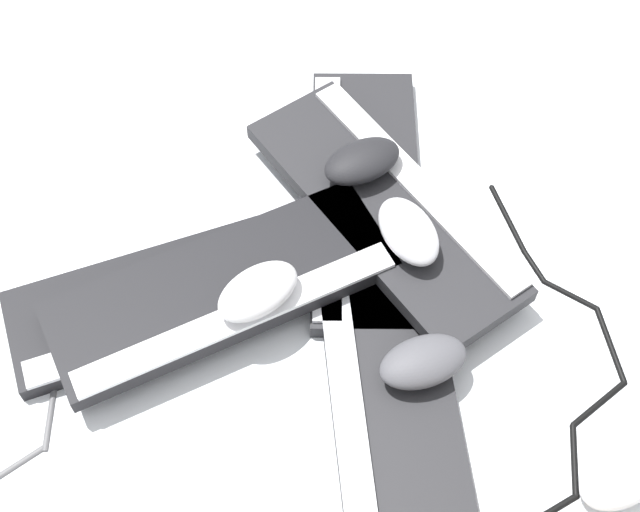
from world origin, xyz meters
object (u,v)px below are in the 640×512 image
keyboard_0 (384,356)px  keyboard_3 (222,290)px  keyboard_2 (181,295)px  keyboard_1 (363,194)px  mouse_0 (423,362)px  mouse_3 (258,291)px  keyboard_4 (385,207)px  mouse_4 (621,477)px  mouse_2 (362,161)px  mouse_1 (408,231)px

keyboard_0 → keyboard_3: bearing=-154.7°
keyboard_0 → keyboard_2: 0.28m
keyboard_1 → mouse_0: mouse_0 is taller
keyboard_0 → mouse_3: size_ratio=3.99×
keyboard_2 → mouse_0: 0.33m
keyboard_4 → mouse_0: bearing=-34.9°
keyboard_4 → mouse_4: 0.45m
keyboard_1 → mouse_2: 0.07m
mouse_0 → mouse_2: 0.29m
keyboard_0 → mouse_3: 0.18m
keyboard_2 → mouse_3: 0.13m
keyboard_4 → mouse_3: 0.23m
mouse_1 → keyboard_0: bearing=142.3°
keyboard_1 → keyboard_0: bearing=-39.5°
keyboard_4 → mouse_2: bearing=167.9°
keyboard_1 → mouse_3: 0.25m
keyboard_3 → mouse_4: bearing=19.7°
mouse_1 → keyboard_2: bearing=76.0°
mouse_0 → keyboard_4: bearing=78.1°
keyboard_3 → mouse_0: size_ratio=4.22×
mouse_2 → mouse_4: 0.51m
keyboard_3 → mouse_2: (-0.00, 0.25, 0.04)m
mouse_3 → mouse_0: bearing=120.0°
mouse_2 → keyboard_4: bearing=92.6°
keyboard_4 → mouse_1: bearing=-22.2°
keyboard_0 → keyboard_2: (-0.24, -0.13, 0.00)m
keyboard_1 → mouse_3: mouse_3 is taller
mouse_3 → mouse_4: (0.44, 0.16, -0.06)m
keyboard_2 → mouse_2: (0.04, 0.29, 0.07)m
keyboard_2 → mouse_0: bearing=25.9°
keyboard_1 → mouse_0: size_ratio=3.82×
keyboard_0 → keyboard_4: (-0.14, 0.15, 0.03)m
mouse_0 → keyboard_1: bearing=82.0°
keyboard_2 → mouse_1: (0.16, 0.25, 0.07)m
keyboard_4 → mouse_3: (-0.00, -0.22, 0.04)m
keyboard_1 → mouse_4: size_ratio=3.82×
keyboard_1 → keyboard_4: size_ratio=0.92×
mouse_4 → mouse_2: bearing=96.1°
keyboard_4 → mouse_4: bearing=-8.4°
keyboard_1 → keyboard_2: size_ratio=0.91×
keyboard_0 → mouse_0: size_ratio=3.99×
keyboard_2 → mouse_3: bearing=28.7°
keyboard_1 → mouse_2: (-0.01, 0.00, 0.07)m
keyboard_0 → mouse_1: (-0.08, 0.12, 0.07)m
keyboard_1 → mouse_4: 0.50m
keyboard_3 → mouse_0: (0.25, 0.11, 0.01)m
keyboard_0 → keyboard_1: bearing=140.5°
keyboard_3 → keyboard_4: same height
mouse_1 → mouse_4: bearing=-166.8°
mouse_1 → mouse_4: size_ratio=1.00×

